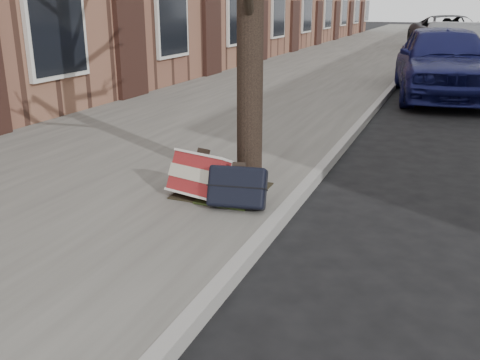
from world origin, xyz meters
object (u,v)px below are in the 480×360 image
at_px(suitcase_red, 198,176).
at_px(suitcase_navy, 237,187).
at_px(car_near_mid, 456,51).
at_px(car_near_front, 443,61).

relative_size(suitcase_red, suitcase_navy, 1.09).
distance_m(suitcase_navy, car_near_mid, 11.78).
distance_m(car_near_front, car_near_mid, 3.41).
bearing_deg(car_near_mid, suitcase_navy, -93.93).
relative_size(suitcase_red, car_near_mid, 0.13).
bearing_deg(car_near_front, car_near_mid, 77.65).
bearing_deg(car_near_mid, car_near_front, -89.37).
distance_m(suitcase_red, suitcase_navy, 0.49).
xyz_separation_m(suitcase_navy, car_near_front, (1.51, 8.24, 0.46)).
bearing_deg(car_near_front, suitcase_navy, -108.76).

